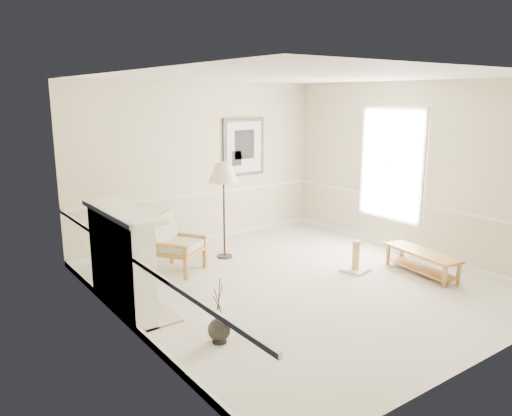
{
  "coord_description": "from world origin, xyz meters",
  "views": [
    {
      "loc": [
        -4.45,
        -5.16,
        2.65
      ],
      "look_at": [
        -0.22,
        0.7,
        1.03
      ],
      "focal_mm": 35.0,
      "sensor_mm": 36.0,
      "label": 1
    }
  ],
  "objects_px": {
    "armchair": "(172,240)",
    "bench": "(422,259)",
    "floor_lamp": "(223,175)",
    "scratching_post": "(355,262)",
    "floor_vase": "(219,330)"
  },
  "relations": [
    {
      "from": "floor_vase",
      "to": "bench",
      "type": "bearing_deg",
      "value": 0.61
    },
    {
      "from": "floor_lamp",
      "to": "scratching_post",
      "type": "xyz_separation_m",
      "value": [
        1.25,
        -1.78,
        -1.24
      ]
    },
    {
      "from": "floor_lamp",
      "to": "floor_vase",
      "type": "bearing_deg",
      "value": -123.45
    },
    {
      "from": "armchair",
      "to": "bench",
      "type": "height_order",
      "value": "armchair"
    },
    {
      "from": "floor_lamp",
      "to": "scratching_post",
      "type": "distance_m",
      "value": 2.51
    },
    {
      "from": "floor_vase",
      "to": "bench",
      "type": "relative_size",
      "value": 0.58
    },
    {
      "from": "armchair",
      "to": "scratching_post",
      "type": "relative_size",
      "value": 1.94
    },
    {
      "from": "floor_lamp",
      "to": "bench",
      "type": "bearing_deg",
      "value": -50.81
    },
    {
      "from": "bench",
      "to": "scratching_post",
      "type": "distance_m",
      "value": 0.99
    },
    {
      "from": "bench",
      "to": "scratching_post",
      "type": "height_order",
      "value": "scratching_post"
    },
    {
      "from": "armchair",
      "to": "floor_lamp",
      "type": "height_order",
      "value": "floor_lamp"
    },
    {
      "from": "floor_vase",
      "to": "armchair",
      "type": "height_order",
      "value": "armchair"
    },
    {
      "from": "armchair",
      "to": "scratching_post",
      "type": "bearing_deg",
      "value": -69.65
    },
    {
      "from": "floor_vase",
      "to": "floor_lamp",
      "type": "relative_size",
      "value": 0.47
    },
    {
      "from": "armchair",
      "to": "bench",
      "type": "distance_m",
      "value": 3.82
    }
  ]
}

